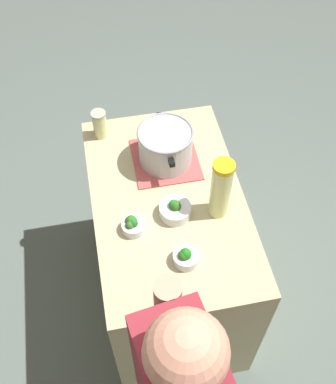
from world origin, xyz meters
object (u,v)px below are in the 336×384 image
at_px(broccoli_bowl_front, 133,225).
at_px(mason_jar, 100,124).
at_px(broccoli_bowl_back, 175,209).
at_px(cooking_pot, 165,145).
at_px(lemonade_pitcher, 221,189).
at_px(broccoli_bowl_center, 186,257).

bearing_deg(broccoli_bowl_front, mason_jar, -173.01).
bearing_deg(mason_jar, broccoli_bowl_back, 25.96).
relative_size(cooking_pot, broccoli_bowl_front, 3.19).
xyz_separation_m(lemonade_pitcher, broccoli_bowl_back, (-0.02, -0.19, -0.12)).
xyz_separation_m(lemonade_pitcher, broccoli_bowl_center, (0.22, -0.20, -0.12)).
bearing_deg(mason_jar, cooking_pot, 51.55).
xyz_separation_m(broccoli_bowl_front, broccoli_bowl_center, (0.20, 0.19, 0.00)).
bearing_deg(broccoli_bowl_back, broccoli_bowl_center, -1.30).
distance_m(lemonade_pitcher, mason_jar, 0.73).
distance_m(cooking_pot, mason_jar, 0.36).
xyz_separation_m(mason_jar, broccoli_bowl_back, (0.54, 0.26, -0.04)).
xyz_separation_m(lemonade_pitcher, mason_jar, (-0.56, -0.45, -0.08)).
xyz_separation_m(cooking_pot, lemonade_pitcher, (0.34, 0.17, 0.05)).
relative_size(broccoli_bowl_front, broccoli_bowl_center, 0.95).
bearing_deg(cooking_pot, mason_jar, -128.45).
xyz_separation_m(cooking_pot, broccoli_bowl_front, (0.36, -0.21, -0.07)).
xyz_separation_m(lemonade_pitcher, broccoli_bowl_front, (0.02, -0.38, -0.13)).
height_order(mason_jar, broccoli_bowl_front, mason_jar).
height_order(cooking_pot, broccoli_bowl_front, cooking_pot).
height_order(cooking_pot, mason_jar, cooking_pot).
relative_size(broccoli_bowl_front, broccoli_bowl_back, 0.73).
bearing_deg(lemonade_pitcher, broccoli_bowl_front, -86.53).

